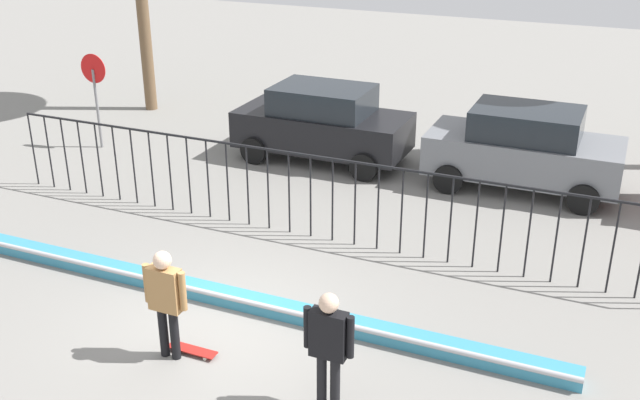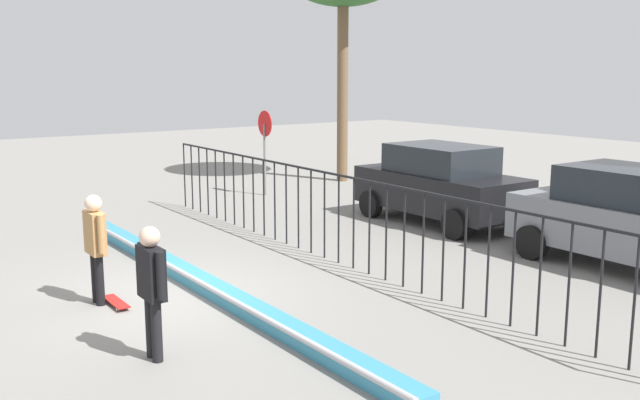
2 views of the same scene
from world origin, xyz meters
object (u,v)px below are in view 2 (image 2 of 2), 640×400
at_px(skateboarder, 95,239).
at_px(parked_car_gray, 631,218).
at_px(parked_car_black, 440,183).
at_px(stop_sign, 265,141).
at_px(skateboard, 116,302).
at_px(camera_operator, 152,280).

relative_size(skateboarder, parked_car_gray, 0.41).
bearing_deg(parked_car_black, stop_sign, -168.46).
height_order(skateboard, camera_operator, camera_operator).
bearing_deg(camera_operator, skateboard, 43.63).
xyz_separation_m(skateboard, stop_sign, (-7.30, 7.10, 1.56)).
height_order(parked_car_black, parked_car_gray, same).
relative_size(skateboarder, parked_car_black, 0.41).
distance_m(skateboard, stop_sign, 10.30).
height_order(skateboarder, stop_sign, stop_sign).
relative_size(camera_operator, parked_car_gray, 0.41).
relative_size(parked_car_gray, stop_sign, 1.72).
height_order(skateboarder, camera_operator, skateboarder).
bearing_deg(skateboarder, camera_operator, -22.32).
relative_size(parked_car_black, parked_car_gray, 1.00).
distance_m(parked_car_gray, stop_sign, 10.85).
bearing_deg(parked_car_gray, skateboard, -109.47).
distance_m(parked_car_black, parked_car_gray, 4.95).
bearing_deg(skateboard, camera_operator, -10.22).
relative_size(parked_car_black, stop_sign, 1.72).
height_order(skateboard, parked_car_black, parked_car_black).
relative_size(skateboard, parked_car_black, 0.19).
height_order(skateboarder, parked_car_gray, parked_car_gray).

